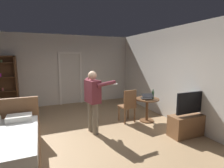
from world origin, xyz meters
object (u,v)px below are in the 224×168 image
at_px(bookshelf, 4,82).
at_px(bottle_on_table, 153,95).
at_px(laptop, 147,97).
at_px(side_table, 147,106).
at_px(wooden_chair, 128,105).
at_px(suitcase_small, 25,111).
at_px(tv_flatscreen, 190,122).
at_px(suitcase_dark, 25,110).
at_px(person_blue_shirt, 93,98).

xyz_separation_m(bookshelf, bottle_on_table, (4.25, -2.85, -0.24)).
bearing_deg(laptop, bookshelf, 145.33).
bearing_deg(laptop, side_table, 41.85).
bearing_deg(side_table, wooden_chair, 166.75).
bearing_deg(bookshelf, suitcase_small, -56.47).
distance_m(tv_flatscreen, laptop, 1.34).
relative_size(bookshelf, suitcase_small, 3.70).
xyz_separation_m(bookshelf, side_table, (4.11, -2.77, -0.58)).
bearing_deg(wooden_chair, side_table, -13.25).
xyz_separation_m(bookshelf, laptop, (4.06, -2.81, -0.31)).
bearing_deg(bottle_on_table, suitcase_dark, 150.45).
bearing_deg(side_table, bookshelf, 146.01).
relative_size(tv_flatscreen, suitcase_small, 2.07).
bearing_deg(side_table, tv_flatscreen, -69.62).
bearing_deg(person_blue_shirt, bookshelf, 129.40).
height_order(laptop, wooden_chair, wooden_chair).
relative_size(side_table, person_blue_shirt, 0.45).
bearing_deg(bookshelf, bottle_on_table, -33.86).
xyz_separation_m(bottle_on_table, person_blue_shirt, (-1.86, -0.06, 0.10)).
bearing_deg(person_blue_shirt, suitcase_dark, 129.47).
bearing_deg(suitcase_dark, tv_flatscreen, -32.99).
distance_m(bookshelf, tv_flatscreen, 6.10).
height_order(tv_flatscreen, bottle_on_table, tv_flatscreen).
distance_m(side_table, person_blue_shirt, 1.78).
relative_size(bookshelf, person_blue_shirt, 1.24).
height_order(bottle_on_table, person_blue_shirt, person_blue_shirt).
bearing_deg(suitcase_dark, bottle_on_table, -23.44).
height_order(laptop, bottle_on_table, bottle_on_table).
distance_m(bookshelf, laptop, 4.95).
xyz_separation_m(laptop, bottle_on_table, (0.19, -0.04, 0.07)).
bearing_deg(laptop, wooden_chair, 161.60).
height_order(tv_flatscreen, laptop, tv_flatscreen).
height_order(bookshelf, suitcase_dark, bookshelf).
distance_m(bottle_on_table, suitcase_small, 4.08).
height_order(bookshelf, person_blue_shirt, bookshelf).
bearing_deg(side_table, laptop, -138.15).
xyz_separation_m(side_table, wooden_chair, (-0.57, 0.13, 0.07)).
relative_size(bottle_on_table, person_blue_shirt, 0.18).
bearing_deg(suitcase_small, person_blue_shirt, -34.48).
bearing_deg(tv_flatscreen, wooden_chair, 127.20).
distance_m(side_table, suitcase_dark, 3.96).
xyz_separation_m(tv_flatscreen, suitcase_small, (-3.90, 2.98, -0.11)).
distance_m(bookshelf, person_blue_shirt, 3.76).
distance_m(laptop, suitcase_small, 3.89).
xyz_separation_m(bottle_on_table, suitcase_dark, (-3.58, 2.03, -0.62)).
height_order(bookshelf, tv_flatscreen, bookshelf).
bearing_deg(wooden_chair, person_blue_shirt, -166.78).
relative_size(tv_flatscreen, bottle_on_table, 3.83).
relative_size(tv_flatscreen, wooden_chair, 1.11).
relative_size(side_table, suitcase_dark, 1.44).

